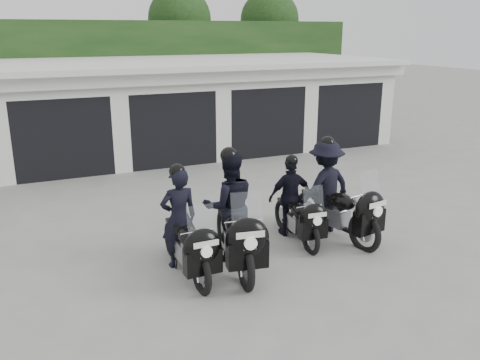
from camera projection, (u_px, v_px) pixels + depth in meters
name	position (u px, v px, depth m)	size (l,w,h in m)	color
ground	(255.00, 229.00, 10.43)	(80.00, 80.00, 0.00)	gray
garage_block	(151.00, 108.00, 17.08)	(16.40, 6.80, 2.96)	silver
background_vegetation	(128.00, 59.00, 21.10)	(20.00, 3.90, 5.80)	#143212
police_bike_a	(185.00, 231.00, 8.38)	(0.66, 2.16, 1.88)	black
police_bike_b	(232.00, 215.00, 8.72)	(1.11, 2.39, 2.10)	black
police_bike_c	(294.00, 203.00, 9.84)	(0.96, 1.94, 1.69)	black
police_bike_d	(331.00, 193.00, 9.97)	(1.30, 2.31, 2.02)	black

